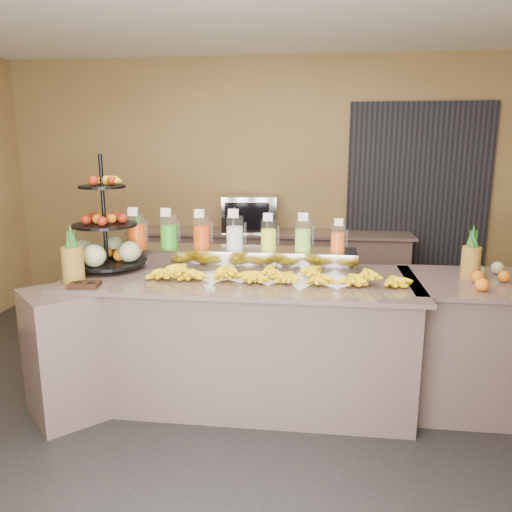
% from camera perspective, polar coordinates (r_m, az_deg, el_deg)
% --- Properties ---
extents(ground, '(6.00, 6.00, 0.00)m').
position_cam_1_polar(ground, '(3.67, -2.35, -17.78)').
color(ground, black).
rests_on(ground, ground).
extents(room_envelope, '(6.04, 5.02, 2.82)m').
position_cam_1_polar(room_envelope, '(3.93, 2.09, 12.85)').
color(room_envelope, brown).
rests_on(room_envelope, ground).
extents(buffet_counter, '(2.75, 1.25, 0.93)m').
position_cam_1_polar(buffet_counter, '(3.72, -3.53, -9.42)').
color(buffet_counter, gray).
rests_on(buffet_counter, ground).
extents(right_counter, '(1.08, 0.88, 0.93)m').
position_cam_1_polar(right_counter, '(3.96, 24.01, -9.07)').
color(right_counter, gray).
rests_on(right_counter, ground).
extents(back_ledge, '(3.10, 0.55, 0.93)m').
position_cam_1_polar(back_ledge, '(5.58, 1.39, -1.85)').
color(back_ledge, gray).
rests_on(back_ledge, ground).
extents(pitcher_tray, '(1.85, 0.30, 0.15)m').
position_cam_1_polar(pitcher_tray, '(3.85, -2.42, -0.20)').
color(pitcher_tray, gray).
rests_on(pitcher_tray, buffet_counter).
extents(juice_pitcher_orange_a, '(0.13, 0.14, 0.32)m').
position_cam_1_polar(juice_pitcher_orange_a, '(4.02, -13.49, 2.67)').
color(juice_pitcher_orange_a, silver).
rests_on(juice_pitcher_orange_a, pitcher_tray).
extents(juice_pitcher_green, '(0.13, 0.14, 0.32)m').
position_cam_1_polar(juice_pitcher_green, '(3.94, -9.94, 2.61)').
color(juice_pitcher_green, silver).
rests_on(juice_pitcher_green, pitcher_tray).
extents(juice_pitcher_orange_b, '(0.13, 0.13, 0.32)m').
position_cam_1_polar(juice_pitcher_orange_b, '(3.87, -6.25, 2.53)').
color(juice_pitcher_orange_b, silver).
rests_on(juice_pitcher_orange_b, pitcher_tray).
extents(juice_pitcher_milk, '(0.13, 0.14, 0.32)m').
position_cam_1_polar(juice_pitcher_milk, '(3.82, -2.44, 2.49)').
color(juice_pitcher_milk, silver).
rests_on(juice_pitcher_milk, pitcher_tray).
extents(juice_pitcher_lemon, '(0.12, 0.13, 0.29)m').
position_cam_1_polar(juice_pitcher_lemon, '(3.78, 1.45, 2.27)').
color(juice_pitcher_lemon, silver).
rests_on(juice_pitcher_lemon, pitcher_tray).
extents(juice_pitcher_lime, '(0.13, 0.13, 0.30)m').
position_cam_1_polar(juice_pitcher_lime, '(3.77, 5.39, 2.21)').
color(juice_pitcher_lime, silver).
rests_on(juice_pitcher_lime, pitcher_tray).
extents(juice_pitcher_orange_c, '(0.11, 0.11, 0.26)m').
position_cam_1_polar(juice_pitcher_orange_c, '(3.77, 9.33, 1.89)').
color(juice_pitcher_orange_c, silver).
rests_on(juice_pitcher_orange_c, pitcher_tray).
extents(banana_heap, '(1.80, 0.16, 0.15)m').
position_cam_1_polar(banana_heap, '(3.48, 1.80, -1.80)').
color(banana_heap, yellow).
rests_on(banana_heap, buffet_counter).
extents(fruit_stand, '(0.78, 0.78, 0.86)m').
position_cam_1_polar(fruit_stand, '(3.95, -16.27, 1.77)').
color(fruit_stand, black).
rests_on(fruit_stand, buffet_counter).
extents(condiment_caddy, '(0.21, 0.17, 0.03)m').
position_cam_1_polar(condiment_caddy, '(3.53, -18.98, -3.11)').
color(condiment_caddy, black).
rests_on(condiment_caddy, buffet_counter).
extents(pineapple_left_a, '(0.15, 0.15, 0.41)m').
position_cam_1_polar(pineapple_left_a, '(3.63, -20.22, -0.53)').
color(pineapple_left_a, brown).
rests_on(pineapple_left_a, buffet_counter).
extents(pineapple_left_b, '(0.15, 0.15, 0.45)m').
position_cam_1_polar(pineapple_left_b, '(4.18, -13.45, 1.81)').
color(pineapple_left_b, brown).
rests_on(pineapple_left_b, buffet_counter).
extents(right_fruit_pile, '(0.43, 0.42, 0.23)m').
position_cam_1_polar(right_fruit_pile, '(3.74, 25.89, -1.90)').
color(right_fruit_pile, brown).
rests_on(right_fruit_pile, right_counter).
extents(oven_warmer, '(0.62, 0.46, 0.39)m').
position_cam_1_polar(oven_warmer, '(5.48, -0.73, 4.90)').
color(oven_warmer, gray).
rests_on(oven_warmer, back_ledge).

